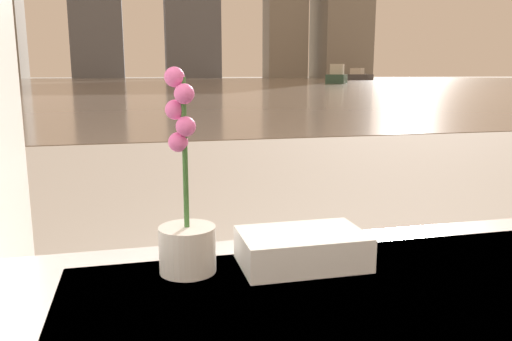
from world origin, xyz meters
name	(u,v)px	position (x,y,z in m)	size (l,w,h in m)	color
potted_orchid	(186,222)	(-0.45, 0.81, 0.64)	(0.13, 0.13, 0.47)	silver
towel_stack	(302,248)	(-0.18, 0.78, 0.57)	(0.29, 0.19, 0.08)	white
harbor_water	(138,82)	(0.00, 62.00, 0.01)	(180.00, 110.00, 0.01)	gray
harbor_boat_3	(337,77)	(19.77, 48.24, 0.70)	(4.02, 5.42, 1.95)	#335647
harbor_boat_4	(357,76)	(34.58, 75.36, 0.68)	(4.22, 5.16, 1.89)	#4C4C51
skyline_tower_5	(342,5)	(49.66, 118.00, 17.37)	(11.98, 12.50, 34.73)	gray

